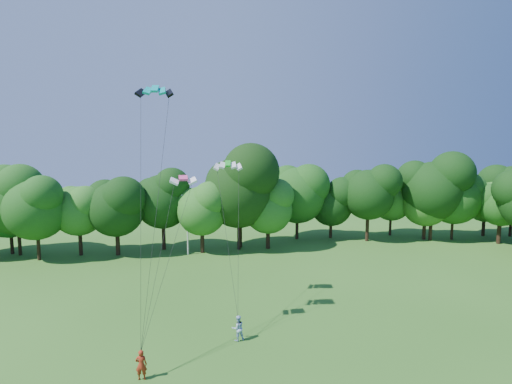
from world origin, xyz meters
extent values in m
cylinder|color=beige|center=(-4.22, 32.44, 4.03)|extent=(0.20, 0.20, 8.06)
cube|color=beige|center=(-4.22, 32.44, 7.86)|extent=(1.51, 0.71, 0.08)
imported|color=maroon|center=(-7.53, 4.64, 0.96)|extent=(0.73, 0.50, 1.92)
imported|color=#ACC8EF|center=(-0.97, 8.43, 0.96)|extent=(1.06, 0.90, 1.92)
cube|color=#05A09D|center=(-6.54, 10.36, 18.38)|extent=(2.56, 1.26, 0.65)
cube|color=green|center=(-0.81, 15.39, 12.77)|extent=(2.53, 1.39, 0.55)
cube|color=#E63F84|center=(-4.71, 10.12, 12.02)|extent=(1.97, 1.01, 0.37)
cylinder|color=#342115|center=(-27.09, 37.09, 2.07)|extent=(0.43, 0.43, 4.15)
ellipsoid|color=#154C16|center=(-27.09, 37.09, 7.54)|extent=(8.29, 8.29, 9.04)
cylinder|color=#331E13|center=(2.75, 33.85, 2.64)|extent=(0.52, 0.52, 5.29)
ellipsoid|color=black|center=(2.75, 33.85, 9.61)|extent=(10.58, 10.58, 11.54)
cylinder|color=#342414|center=(31.28, 34.38, 1.93)|extent=(0.41, 0.41, 3.86)
ellipsoid|color=#2B5E1C|center=(31.28, 34.38, 7.02)|extent=(7.72, 7.72, 8.42)
camera|label=1|loc=(-4.81, -19.39, 14.54)|focal=28.00mm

